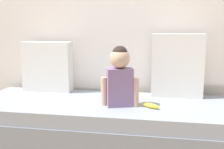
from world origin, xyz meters
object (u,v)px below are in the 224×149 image
(throw_pillow_right, at_px, (177,65))
(banana, at_px, (150,106))
(couch, at_px, (103,122))
(throw_pillow_left, at_px, (48,67))
(toddler, at_px, (120,75))

(throw_pillow_right, distance_m, banana, 0.56)
(couch, distance_m, throw_pillow_right, 0.87)
(throw_pillow_left, height_order, throw_pillow_right, throw_pillow_right)
(toddler, bearing_deg, throw_pillow_right, 40.18)
(throw_pillow_right, height_order, toddler, throw_pillow_right)
(throw_pillow_left, relative_size, throw_pillow_right, 0.85)
(banana, bearing_deg, throw_pillow_right, 62.31)
(throw_pillow_right, xyz_separation_m, toddler, (-0.49, -0.41, -0.04))
(throw_pillow_right, bearing_deg, couch, -153.36)
(throw_pillow_left, relative_size, toddler, 1.00)
(couch, xyz_separation_m, toddler, (0.16, -0.09, 0.44))
(couch, relative_size, banana, 13.89)
(banana, bearing_deg, throw_pillow_left, 157.88)
(couch, bearing_deg, toddler, -28.23)
(couch, distance_m, throw_pillow_left, 0.85)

